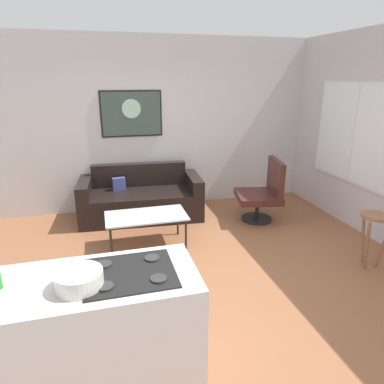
% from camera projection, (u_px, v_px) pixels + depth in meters
% --- Properties ---
extents(ground, '(6.40, 6.40, 0.04)m').
position_uv_depth(ground, '(200.00, 276.00, 3.96)').
color(ground, '#925A3A').
extents(back_wall, '(6.40, 0.05, 2.80)m').
position_uv_depth(back_wall, '(159.00, 125.00, 5.73)').
color(back_wall, silver).
rests_on(back_wall, ground).
extents(couch, '(1.94, 0.98, 0.81)m').
position_uv_depth(couch, '(141.00, 200.00, 5.53)').
color(couch, black).
rests_on(couch, ground).
extents(coffee_table, '(1.05, 0.57, 0.44)m').
position_uv_depth(coffee_table, '(146.00, 218.00, 4.51)').
color(coffee_table, silver).
rests_on(coffee_table, ground).
extents(armchair, '(0.77, 0.79, 0.97)m').
position_uv_depth(armchair, '(264.00, 192.00, 5.34)').
color(armchair, black).
rests_on(armchair, ground).
extents(bar_stool, '(0.37, 0.36, 0.67)m').
position_uv_depth(bar_stool, '(374.00, 227.00, 3.97)').
color(bar_stool, '#8C5E3F').
rests_on(bar_stool, ground).
extents(kitchen_counter, '(1.41, 0.68, 0.91)m').
position_uv_depth(kitchen_counter, '(97.00, 334.00, 2.41)').
color(kitchen_counter, silver).
rests_on(kitchen_counter, ground).
extents(mixing_bowl, '(0.30, 0.30, 0.11)m').
position_uv_depth(mixing_bowl, '(79.00, 280.00, 2.16)').
color(mixing_bowl, silver).
rests_on(mixing_bowl, kitchen_counter).
extents(wall_painting, '(0.98, 0.03, 0.73)m').
position_uv_depth(wall_painting, '(132.00, 114.00, 5.52)').
color(wall_painting, black).
extents(window, '(0.03, 1.66, 1.45)m').
position_uv_depth(window, '(354.00, 134.00, 4.98)').
color(window, silver).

